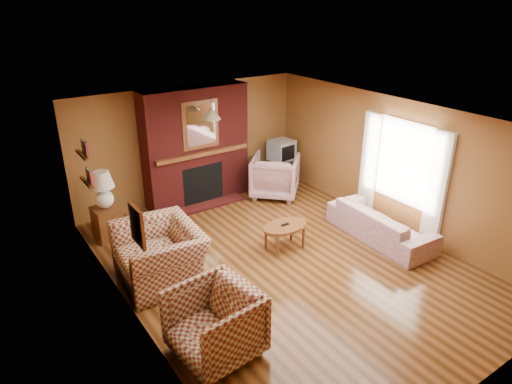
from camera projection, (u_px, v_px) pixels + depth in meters
floor at (284, 262)px, 7.48m from camera, size 6.50×6.50×0.00m
ceiling at (289, 119)px, 6.52m from camera, size 6.50×6.50×0.00m
wall_back at (190, 143)px, 9.46m from camera, size 6.50×0.00×6.50m
wall_front at (487, 306)px, 4.54m from camera, size 6.50×0.00×6.50m
wall_left at (129, 242)px, 5.71m from camera, size 0.00×6.50×6.50m
wall_right at (395, 164)px, 8.29m from camera, size 0.00×6.50×6.50m
fireplace at (196, 147)px, 9.26m from camera, size 2.20×0.82×2.40m
window_right at (402, 172)px, 8.15m from camera, size 0.10×1.85×2.00m
bookshelf at (85, 163)px, 6.99m from camera, size 0.09×0.55×0.71m
botanical_print at (137, 226)px, 5.36m from camera, size 0.05×0.40×0.50m
pendant_light at (211, 114)px, 8.42m from camera, size 0.36×0.36×0.48m
plaid_loveseat at (160, 255)px, 6.89m from camera, size 1.25×1.41×0.86m
plaid_armchair at (214, 324)px, 5.43m from camera, size 1.06×1.04×0.89m
floral_sofa at (381, 224)px, 8.10m from camera, size 0.89×2.07×0.59m
floral_armchair at (275, 176)px, 9.80m from camera, size 1.36×1.36×0.89m
coffee_table at (285, 228)px, 7.74m from camera, size 0.83×0.52×0.47m
side_table at (108, 223)px, 8.13m from camera, size 0.48×0.48×0.59m
table_lamp at (103, 188)px, 7.86m from camera, size 0.41×0.41×0.68m
tv_stand at (281, 171)px, 10.55m from camera, size 0.52×0.48×0.55m
crt_tv at (282, 150)px, 10.34m from camera, size 0.55×0.55×0.46m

